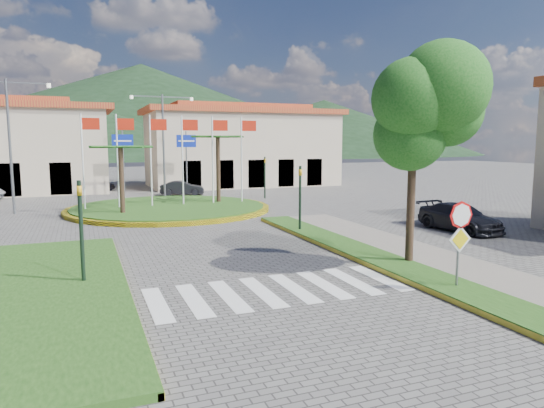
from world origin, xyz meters
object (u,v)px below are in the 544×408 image
object	(u,v)px
deciduous_tree	(414,117)
car_dark_a	(96,185)
roundabout_island	(170,208)
car_dark_b	(182,188)
car_side_right	(460,217)
stop_sign	(460,231)

from	to	relation	value
deciduous_tree	car_dark_a	xyz separation A→B (m)	(-9.48, 31.79, -4.62)
roundabout_island	car_dark_b	distance (m)	8.91
roundabout_island	deciduous_tree	size ratio (longest dim) A/B	1.87
car_dark_a	car_side_right	world-z (taller)	car_side_right
car_dark_b	deciduous_tree	bearing A→B (deg)	-160.21
car_side_right	roundabout_island	bearing A→B (deg)	130.06
deciduous_tree	car_dark_b	bearing A→B (deg)	96.71
stop_sign	car_dark_a	world-z (taller)	stop_sign
stop_sign	deciduous_tree	distance (m)	4.59
car_dark_b	car_side_right	xyz separation A→B (m)	(9.51, -20.92, 0.07)
roundabout_island	car_dark_b	size ratio (longest dim) A/B	3.59
roundabout_island	deciduous_tree	world-z (taller)	deciduous_tree
car_dark_a	car_dark_b	xyz separation A→B (m)	(6.47, -6.24, 0.02)
car_side_right	stop_sign	bearing A→B (deg)	-136.87
car_dark_a	car_side_right	bearing A→B (deg)	-164.84
car_side_right	car_dark_b	bearing A→B (deg)	110.40
roundabout_island	deciduous_tree	distance (m)	18.55
car_dark_a	car_dark_b	world-z (taller)	car_dark_b
car_dark_b	car_side_right	distance (m)	22.98
deciduous_tree	car_side_right	world-z (taller)	deciduous_tree
deciduous_tree	car_dark_b	xyz separation A→B (m)	(-3.01, 25.55, -4.59)
stop_sign	deciduous_tree	xyz separation A→B (m)	(0.60, 3.04, 3.38)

